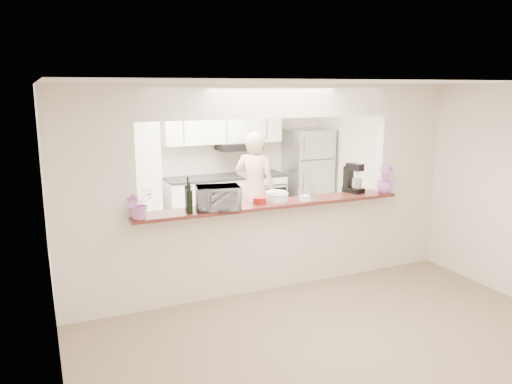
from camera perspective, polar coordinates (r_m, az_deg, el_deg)
floor at (r=6.39m, az=1.52°, el=-10.69°), size 6.00×6.00×0.00m
tile_overlay at (r=7.73m, az=-3.46°, el=-6.59°), size 5.00×2.90×0.01m
partition at (r=5.98m, az=1.60°, el=2.53°), size 5.00×0.15×2.50m
bar_counter at (r=6.19m, az=1.57°, el=-5.78°), size 3.40×0.38×1.09m
kitchen_cabinets at (r=8.52m, az=-7.50°, el=1.80°), size 3.15×0.62×2.25m
refrigerator at (r=9.34m, az=5.91°, el=1.96°), size 0.75×0.70×1.70m
flower_left at (r=5.39m, az=-13.23°, el=-1.28°), size 0.37×0.35×0.33m
wine_bottle_a at (r=5.52m, az=-7.61°, el=-1.04°), size 0.07×0.07×0.36m
wine_bottle_b at (r=5.74m, az=-7.76°, el=-0.48°), size 0.07×0.07×0.37m
toaster_oven at (r=5.68m, az=-4.37°, el=-0.66°), size 0.54×0.42×0.27m
serving_bowls at (r=5.82m, az=-4.86°, el=-0.55°), size 0.35×0.35×0.23m
plate_stack_a at (r=6.11m, az=2.30°, el=-0.45°), size 0.25×0.25×0.12m
plate_stack_b at (r=6.09m, az=2.42°, el=-0.59°), size 0.28×0.28×0.10m
red_bowl at (r=5.96m, az=0.40°, el=-0.97°), size 0.16×0.16×0.07m
tan_bowl at (r=6.05m, az=2.13°, el=-0.83°), size 0.15×0.15×0.07m
utensil_caddy at (r=6.11m, az=6.00°, el=-0.18°), size 0.25×0.15×0.22m
stand_mixer at (r=6.70m, az=11.02°, el=1.43°), size 0.23×0.30×0.39m
flower_right at (r=6.74m, az=14.53°, el=1.47°), size 0.26×0.26×0.38m
person at (r=7.73m, az=-0.14°, el=0.26°), size 0.77×0.76×1.79m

